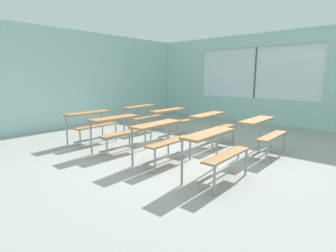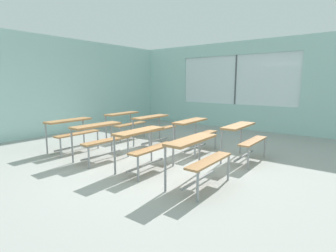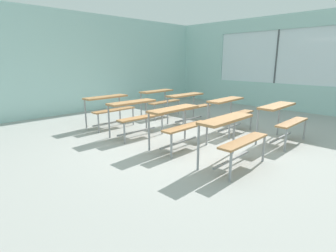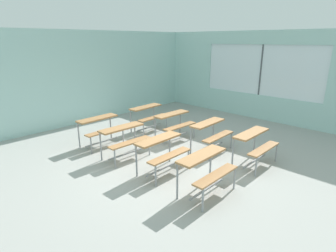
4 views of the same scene
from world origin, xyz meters
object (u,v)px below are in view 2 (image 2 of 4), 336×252
desk_bench_r0c0 (198,151)px  desk_bench_r1c1 (195,128)px  desk_bench_r0c1 (243,134)px  desk_bench_r1c0 (144,140)px  desk_bench_r2c1 (154,123)px  desk_bench_r3c0 (72,127)px  desk_bench_r3c1 (125,119)px  desk_bench_r2c0 (100,133)px

desk_bench_r0c0 → desk_bench_r1c1: size_ratio=0.99×
desk_bench_r0c1 → desk_bench_r1c0: same height
desk_bench_r2c1 → desk_bench_r3c0: 2.01m
desk_bench_r1c0 → desk_bench_r3c1: (1.71, 2.34, 0.00)m
desk_bench_r0c0 → desk_bench_r2c0: (-0.03, 2.35, 0.00)m
desk_bench_r1c0 → desk_bench_r1c1: (1.67, -0.04, 0.00)m
desk_bench_r2c1 → desk_bench_r0c0: bearing=-124.6°
desk_bench_r1c1 → desk_bench_r2c0: size_ratio=1.02×
desk_bench_r3c0 → desk_bench_r3c1: 1.73m
desk_bench_r2c1 → desk_bench_r3c1: size_ratio=0.99×
desk_bench_r2c0 → desk_bench_r3c0: same height
desk_bench_r2c1 → desk_bench_r3c1: 1.15m
desk_bench_r3c0 → desk_bench_r0c0: bearing=-92.3°
desk_bench_r2c0 → desk_bench_r3c1: (1.78, 1.16, 0.00)m
desk_bench_r0c0 → desk_bench_r3c1: 3.92m
desk_bench_r3c1 → desk_bench_r3c0: bearing=178.8°
desk_bench_r0c1 → desk_bench_r1c0: 2.08m
desk_bench_r1c0 → desk_bench_r2c1: size_ratio=1.00×
desk_bench_r0c1 → desk_bench_r1c1: same height
desk_bench_r2c1 → desk_bench_r0c1: bearing=-87.7°
desk_bench_r2c0 → desk_bench_r2c1: (1.73, 0.01, 0.00)m
desk_bench_r1c0 → desk_bench_r3c0: 2.29m
desk_bench_r0c1 → desk_bench_r1c1: (-0.03, 1.16, 0.00)m
desk_bench_r0c0 → desk_bench_r1c0: bearing=86.7°
desk_bench_r0c0 → desk_bench_r3c0: (0.02, 3.46, 0.00)m
desk_bench_r1c1 → desk_bench_r3c1: bearing=86.4°
desk_bench_r2c1 → desk_bench_r2c0: bearing=-178.6°
desk_bench_r2c0 → desk_bench_r3c0: (0.05, 1.11, 0.00)m
desk_bench_r0c0 → desk_bench_r0c1: size_ratio=1.00×
desk_bench_r2c1 → desk_bench_r1c1: bearing=-88.0°
desk_bench_r2c1 → desk_bench_r3c0: (-1.68, 1.10, 0.00)m
desk_bench_r0c0 → desk_bench_r2c0: 2.35m
desk_bench_r0c0 → desk_bench_r1c0: 1.17m
desk_bench_r0c0 → desk_bench_r1c1: 2.05m
desk_bench_r1c1 → desk_bench_r3c1: size_ratio=1.00×
desk_bench_r0c0 → desk_bench_r2c0: size_ratio=1.00×
desk_bench_r0c1 → desk_bench_r2c0: size_ratio=1.00×
desk_bench_r0c0 → desk_bench_r2c0: bearing=89.7°
desk_bench_r0c1 → desk_bench_r2c1: size_ratio=0.99×
desk_bench_r2c0 → desk_bench_r1c0: bearing=-85.5°
desk_bench_r3c1 → desk_bench_r0c0: bearing=-119.5°
desk_bench_r0c1 → desk_bench_r1c0: bearing=144.0°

